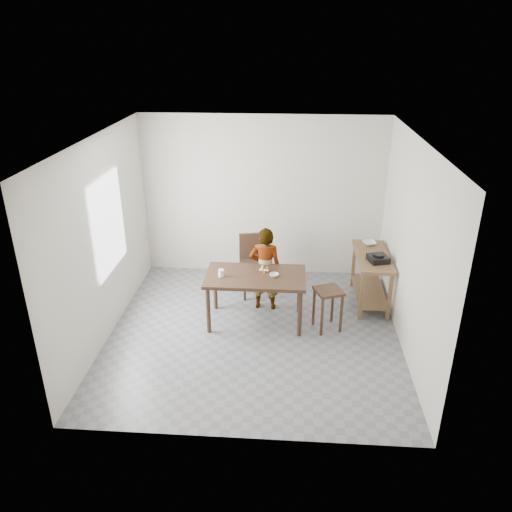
# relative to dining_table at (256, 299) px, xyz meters

# --- Properties ---
(floor) EXTENTS (4.00, 4.00, 0.04)m
(floor) POSITION_rel_dining_table_xyz_m (0.00, -0.30, -0.40)
(floor) COLOR slate
(floor) RESTS_ON ground
(ceiling) EXTENTS (4.00, 4.00, 0.04)m
(ceiling) POSITION_rel_dining_table_xyz_m (0.00, -0.30, 2.35)
(ceiling) COLOR white
(ceiling) RESTS_ON wall_back
(wall_back) EXTENTS (4.00, 0.04, 2.70)m
(wall_back) POSITION_rel_dining_table_xyz_m (0.00, 1.72, 0.98)
(wall_back) COLOR beige
(wall_back) RESTS_ON ground
(wall_front) EXTENTS (4.00, 0.04, 2.70)m
(wall_front) POSITION_rel_dining_table_xyz_m (0.00, -2.32, 0.98)
(wall_front) COLOR beige
(wall_front) RESTS_ON ground
(wall_left) EXTENTS (0.04, 4.00, 2.70)m
(wall_left) POSITION_rel_dining_table_xyz_m (-2.02, -0.30, 0.98)
(wall_left) COLOR beige
(wall_left) RESTS_ON ground
(wall_right) EXTENTS (0.04, 4.00, 2.70)m
(wall_right) POSITION_rel_dining_table_xyz_m (2.02, -0.30, 0.98)
(wall_right) COLOR beige
(wall_right) RESTS_ON ground
(window_pane) EXTENTS (0.02, 1.10, 1.30)m
(window_pane) POSITION_rel_dining_table_xyz_m (-1.97, -0.10, 1.12)
(window_pane) COLOR silver
(window_pane) RESTS_ON wall_left
(dining_table) EXTENTS (1.40, 0.80, 0.75)m
(dining_table) POSITION_rel_dining_table_xyz_m (0.00, 0.00, 0.00)
(dining_table) COLOR #372216
(dining_table) RESTS_ON floor
(prep_counter) EXTENTS (0.50, 1.20, 0.80)m
(prep_counter) POSITION_rel_dining_table_xyz_m (1.72, 0.70, 0.03)
(prep_counter) COLOR brown
(prep_counter) RESTS_ON floor
(child) EXTENTS (0.49, 0.33, 1.30)m
(child) POSITION_rel_dining_table_xyz_m (0.11, 0.42, 0.27)
(child) COLOR white
(child) RESTS_ON floor
(dining_chair) EXTENTS (0.55, 0.55, 0.96)m
(dining_chair) POSITION_rel_dining_table_xyz_m (-0.06, 0.85, 0.11)
(dining_chair) COLOR #372216
(dining_chair) RESTS_ON floor
(stool) EXTENTS (0.45, 0.45, 0.62)m
(stool) POSITION_rel_dining_table_xyz_m (1.02, -0.11, -0.06)
(stool) COLOR #372216
(stool) RESTS_ON floor
(glass_tumbler) EXTENTS (0.10, 0.10, 0.10)m
(glass_tumbler) POSITION_rel_dining_table_xyz_m (-0.47, -0.07, 0.43)
(glass_tumbler) COLOR white
(glass_tumbler) RESTS_ON dining_table
(small_bowl) EXTENTS (0.16, 0.16, 0.04)m
(small_bowl) POSITION_rel_dining_table_xyz_m (0.26, -0.02, 0.40)
(small_bowl) COLOR silver
(small_bowl) RESTS_ON dining_table
(banana) EXTENTS (0.18, 0.15, 0.05)m
(banana) POSITION_rel_dining_table_xyz_m (0.11, 0.12, 0.40)
(banana) COLOR #EACF52
(banana) RESTS_ON dining_table
(serving_bowl) EXTENTS (0.25, 0.25, 0.05)m
(serving_bowl) POSITION_rel_dining_table_xyz_m (1.71, 1.10, 0.45)
(serving_bowl) COLOR silver
(serving_bowl) RESTS_ON prep_counter
(gas_burner) EXTENTS (0.33, 0.33, 0.09)m
(gas_burner) POSITION_rel_dining_table_xyz_m (1.76, 0.48, 0.47)
(gas_burner) COLOR black
(gas_burner) RESTS_ON prep_counter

